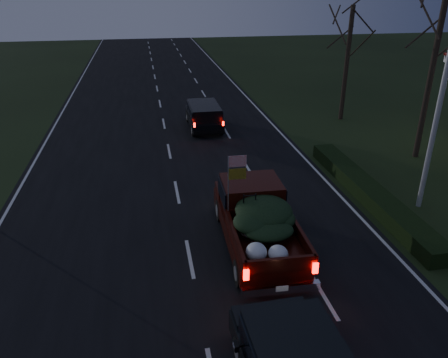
{
  "coord_description": "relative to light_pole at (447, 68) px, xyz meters",
  "views": [
    {
      "loc": [
        -1.05,
        -11.91,
        8.32
      ],
      "look_at": [
        1.73,
        3.2,
        1.3
      ],
      "focal_mm": 35.0,
      "sensor_mm": 36.0,
      "label": 1
    }
  ],
  "objects": [
    {
      "name": "lead_suv",
      "position": [
        -7.11,
        11.54,
        -4.53
      ],
      "size": [
        1.84,
        4.37,
        1.25
      ],
      "rotation": [
        0.0,
        0.0,
        -0.01
      ],
      "color": "black",
      "rests_on": "ground"
    },
    {
      "name": "bare_tree_mid",
      "position": [
        3.0,
        5.0,
        0.87
      ],
      "size": [
        3.6,
        3.6,
        8.5
      ],
      "color": "black",
      "rests_on": "ground"
    },
    {
      "name": "ground",
      "position": [
        -9.5,
        -2.0,
        -5.48
      ],
      "size": [
        120.0,
        120.0,
        0.0
      ],
      "primitive_type": "plane",
      "color": "black",
      "rests_on": "ground"
    },
    {
      "name": "light_pole",
      "position": [
        0.0,
        0.0,
        0.0
      ],
      "size": [
        0.5,
        0.9,
        9.16
      ],
      "color": "silver",
      "rests_on": "ground"
    },
    {
      "name": "pickup_truck",
      "position": [
        -7.15,
        -1.56,
        -4.37
      ],
      "size": [
        2.32,
        5.72,
        2.97
      ],
      "rotation": [
        0.0,
        0.0,
        -0.03
      ],
      "color": "black",
      "rests_on": "ground"
    },
    {
      "name": "road_asphalt",
      "position": [
        -9.5,
        -2.0,
        -5.47
      ],
      "size": [
        14.0,
        120.0,
        0.02
      ],
      "primitive_type": "cube",
      "color": "black",
      "rests_on": "ground"
    },
    {
      "name": "hedge_row",
      "position": [
        -1.7,
        1.0,
        -5.18
      ],
      "size": [
        1.0,
        10.0,
        0.6
      ],
      "primitive_type": "cube",
      "color": "black",
      "rests_on": "ground"
    },
    {
      "name": "bare_tree_far",
      "position": [
        2.0,
        12.0,
        -0.25
      ],
      "size": [
        3.6,
        3.6,
        7.0
      ],
      "color": "black",
      "rests_on": "ground"
    }
  ]
}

